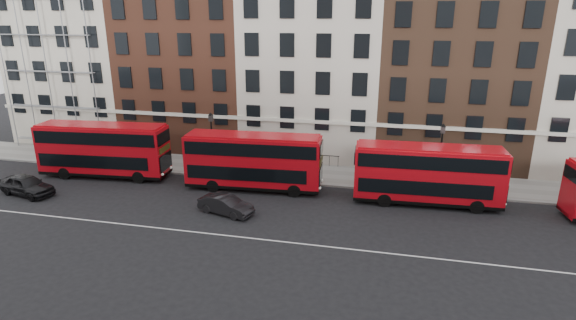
% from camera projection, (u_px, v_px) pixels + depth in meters
% --- Properties ---
extents(ground, '(120.00, 120.00, 0.00)m').
position_uv_depth(ground, '(267.00, 225.00, 29.81)').
color(ground, black).
rests_on(ground, ground).
extents(pavement, '(80.00, 5.00, 0.15)m').
position_uv_depth(pavement, '(299.00, 173.00, 39.53)').
color(pavement, gray).
rests_on(pavement, ground).
extents(kerb, '(80.00, 0.30, 0.16)m').
position_uv_depth(kerb, '(293.00, 182.00, 37.21)').
color(kerb, gray).
rests_on(kerb, ground).
extents(road_centre_line, '(70.00, 0.12, 0.01)m').
position_uv_depth(road_centre_line, '(258.00, 239.00, 27.96)').
color(road_centre_line, white).
rests_on(road_centre_line, ground).
extents(building_terrace, '(64.00, 11.95, 22.00)m').
position_uv_depth(building_terrace, '(312.00, 48.00, 43.31)').
color(building_terrace, '#BBB3A2').
rests_on(building_terrace, ground).
extents(bus_a, '(11.16, 3.50, 4.62)m').
position_uv_depth(bus_a, '(103.00, 149.00, 38.11)').
color(bus_a, red).
rests_on(bus_a, ground).
extents(bus_b, '(10.83, 3.22, 4.49)m').
position_uv_depth(bus_b, '(253.00, 160.00, 35.31)').
color(bus_b, red).
rests_on(bus_b, ground).
extents(bus_c, '(10.59, 2.96, 4.41)m').
position_uv_depth(bus_c, '(427.00, 173.00, 32.52)').
color(bus_c, red).
rests_on(bus_c, ground).
extents(car_rear, '(4.92, 2.80, 1.58)m').
position_uv_depth(car_rear, '(27.00, 185.00, 34.67)').
color(car_rear, black).
rests_on(car_rear, ground).
extents(car_front, '(4.25, 2.47, 1.32)m').
position_uv_depth(car_front, '(226.00, 205.00, 31.37)').
color(car_front, black).
rests_on(car_front, ground).
extents(lamp_post_left, '(0.44, 0.44, 5.33)m').
position_uv_depth(lamp_post_left, '(212.00, 140.00, 38.59)').
color(lamp_post_left, black).
rests_on(lamp_post_left, pavement).
extents(lamp_post_right, '(0.44, 0.44, 5.33)m').
position_uv_depth(lamp_post_right, '(440.00, 154.00, 34.73)').
color(lamp_post_right, black).
rests_on(lamp_post_right, pavement).
extents(iron_railings, '(6.60, 0.06, 1.00)m').
position_uv_depth(iron_railings, '(304.00, 159.00, 41.39)').
color(iron_railings, black).
rests_on(iron_railings, pavement).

